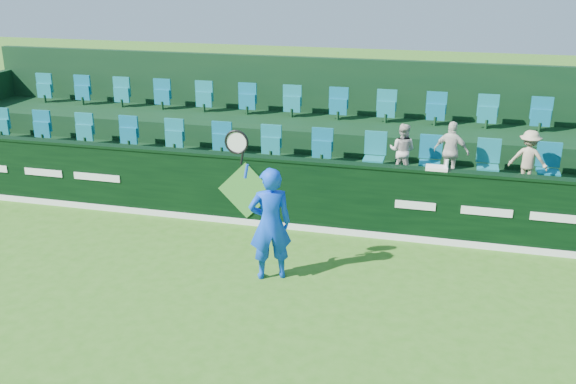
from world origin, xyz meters
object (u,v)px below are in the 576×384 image
(spectator_right, at_px, (528,159))
(towel, at_px, (437,168))
(tennis_player, at_px, (270,223))
(drinks_bottle, at_px, (447,165))
(spectator_middle, at_px, (451,151))
(spectator_left, at_px, (402,151))

(spectator_right, bearing_deg, towel, 47.28)
(tennis_player, bearing_deg, drinks_bottle, 38.09)
(tennis_player, height_order, spectator_right, tennis_player)
(spectator_middle, bearing_deg, drinks_bottle, 103.37)
(drinks_bottle, bearing_deg, spectator_middle, 86.74)
(spectator_middle, xyz_separation_m, spectator_right, (1.37, 0.00, -0.04))
(spectator_right, height_order, towel, spectator_right)
(spectator_right, bearing_deg, spectator_middle, 12.22)
(tennis_player, relative_size, spectator_middle, 2.13)
(spectator_left, distance_m, spectator_right, 2.28)
(tennis_player, xyz_separation_m, towel, (2.41, 2.02, 0.46))
(spectator_right, distance_m, towel, 1.95)
(tennis_player, height_order, spectator_left, tennis_player)
(spectator_middle, relative_size, towel, 3.08)
(tennis_player, relative_size, drinks_bottle, 12.89)
(spectator_right, bearing_deg, spectator_left, 12.22)
(tennis_player, height_order, towel, tennis_player)
(tennis_player, xyz_separation_m, spectator_middle, (2.64, 3.14, 0.45))
(spectator_middle, height_order, towel, spectator_middle)
(spectator_middle, height_order, spectator_right, spectator_middle)
(towel, bearing_deg, spectator_left, 121.28)
(spectator_left, bearing_deg, spectator_middle, -168.85)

